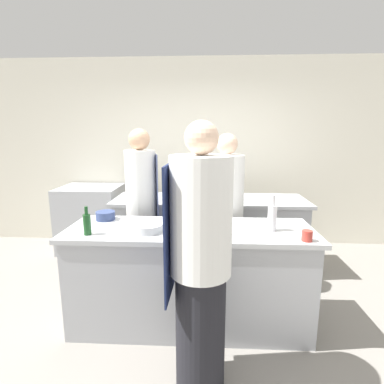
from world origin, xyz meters
TOP-DOWN VIEW (x-y plane):
  - ground_plane at (0.00, 0.00)m, footprint 16.00×16.00m
  - wall_back at (0.00, 2.13)m, footprint 8.00×0.06m
  - prep_counter at (0.00, 0.00)m, footprint 2.14×0.71m
  - pass_counter at (0.18, 1.18)m, footprint 2.40×0.74m
  - oven_range at (-1.56, 1.71)m, footprint 0.85×0.73m
  - chef_at_prep_near at (0.11, -0.68)m, footprint 0.41×0.40m
  - chef_at_stove at (-0.56, 0.65)m, footprint 0.37×0.36m
  - chef_at_pass_far at (0.34, 0.61)m, footprint 0.43×0.42m
  - bottle_olive_oil at (0.14, 0.00)m, footprint 0.07×0.07m
  - bottle_vinegar at (-0.82, -0.21)m, footprint 0.06×0.06m
  - bottle_wine at (-0.06, -0.10)m, footprint 0.07×0.07m
  - bottle_cooking_oil at (0.69, -0.03)m, footprint 0.07×0.07m
  - bowl_mixing_large at (-0.82, 0.21)m, footprint 0.18×0.18m
  - bowl_prep_small at (-0.35, -0.11)m, footprint 0.25×0.25m
  - cup at (0.91, -0.27)m, footprint 0.08×0.08m
  - cutting_board at (0.39, -0.05)m, footprint 0.40×0.22m

SIDE VIEW (x-z plane):
  - ground_plane at x=0.00m, z-range 0.00..0.00m
  - pass_counter at x=0.18m, z-range 0.00..0.91m
  - prep_counter at x=0.00m, z-range 0.00..0.91m
  - oven_range at x=-1.56m, z-range 0.00..0.94m
  - chef_at_pass_far at x=0.34m, z-range 0.00..1.71m
  - chef_at_stove at x=-0.56m, z-range 0.01..1.78m
  - chef_at_prep_near at x=0.11m, z-range 0.00..1.79m
  - cutting_board at x=0.39m, z-range 0.91..0.92m
  - bowl_prep_small at x=-0.35m, z-range 0.91..0.97m
  - bowl_mixing_large at x=-0.82m, z-range 0.91..0.99m
  - cup at x=0.91m, z-range 0.91..0.99m
  - bottle_wine at x=-0.06m, z-range 0.88..1.11m
  - bottle_vinegar at x=-0.82m, z-range 0.88..1.12m
  - bottle_olive_oil at x=0.14m, z-range 0.88..1.12m
  - bottle_cooking_oil at x=0.69m, z-range 0.87..1.18m
  - wall_back at x=0.00m, z-range 0.00..2.80m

